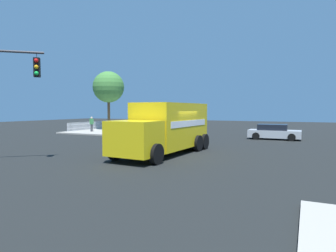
{
  "coord_description": "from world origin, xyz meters",
  "views": [
    {
      "loc": [
        15.63,
        7.19,
        2.61
      ],
      "look_at": [
        0.81,
        0.05,
        1.66
      ],
      "focal_mm": 30.97,
      "sensor_mm": 36.0,
      "label": 1
    }
  ],
  "objects_px": {
    "shade_tree_near": "(109,87)",
    "sedan_silver": "(274,132)",
    "delivery_truck": "(166,128)",
    "pickup_navy": "(171,127)",
    "pedestrian_near_corner": "(92,123)"
  },
  "relations": [
    {
      "from": "delivery_truck",
      "to": "pedestrian_near_corner",
      "type": "distance_m",
      "value": 17.5
    },
    {
      "from": "pickup_navy",
      "to": "sedan_silver",
      "type": "relative_size",
      "value": 1.25
    },
    {
      "from": "pickup_navy",
      "to": "sedan_silver",
      "type": "distance_m",
      "value": 10.19
    },
    {
      "from": "sedan_silver",
      "to": "pedestrian_near_corner",
      "type": "distance_m",
      "value": 19.13
    },
    {
      "from": "pedestrian_near_corner",
      "to": "shade_tree_near",
      "type": "distance_m",
      "value": 5.4
    },
    {
      "from": "sedan_silver",
      "to": "shade_tree_near",
      "type": "xyz_separation_m",
      "value": [
        -2.11,
        -19.26,
        4.66
      ]
    },
    {
      "from": "shade_tree_near",
      "to": "sedan_silver",
      "type": "bearing_deg",
      "value": 83.76
    },
    {
      "from": "pickup_navy",
      "to": "shade_tree_near",
      "type": "height_order",
      "value": "shade_tree_near"
    },
    {
      "from": "delivery_truck",
      "to": "shade_tree_near",
      "type": "bearing_deg",
      "value": -133.18
    },
    {
      "from": "sedan_silver",
      "to": "pedestrian_near_corner",
      "type": "xyz_separation_m",
      "value": [
        1.26,
        -19.08,
        0.44
      ]
    },
    {
      "from": "pickup_navy",
      "to": "shade_tree_near",
      "type": "xyz_separation_m",
      "value": [
        -1.49,
        -9.1,
        4.56
      ]
    },
    {
      "from": "delivery_truck",
      "to": "pickup_navy",
      "type": "relative_size",
      "value": 1.43
    },
    {
      "from": "pickup_navy",
      "to": "pedestrian_near_corner",
      "type": "distance_m",
      "value": 9.12
    },
    {
      "from": "pedestrian_near_corner",
      "to": "shade_tree_near",
      "type": "relative_size",
      "value": 0.23
    },
    {
      "from": "delivery_truck",
      "to": "shade_tree_near",
      "type": "height_order",
      "value": "shade_tree_near"
    }
  ]
}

